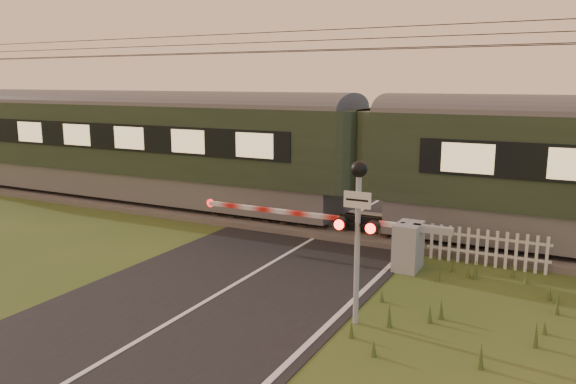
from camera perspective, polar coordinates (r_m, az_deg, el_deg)
The scene contains 8 objects.
ground at distance 12.60m, azimuth -6.82°, elevation -10.18°, with size 160.00×160.00×0.00m, color #344A1C.
road at distance 12.41m, azimuth -7.36°, elevation -10.48°, with size 6.00×140.00×0.03m.
track_bed at distance 18.06m, azimuth 4.81°, elevation -3.30°, with size 140.00×3.40×0.39m.
overhead_wires at distance 17.52m, azimuth 5.12°, elevation 14.92°, with size 120.00×0.62×0.62m.
train at distance 17.27m, azimuth 8.14°, elevation 3.30°, with size 41.91×2.89×3.90m.
boom_gate at distance 14.21m, azimuth 10.90°, elevation -5.00°, with size 7.06×0.91×1.20m.
crossing_signal at distance 10.47m, azimuth 7.12°, elevation -2.19°, with size 0.80×0.34×3.15m.
picket_fence at distance 14.96m, azimuth 19.55°, elevation -5.38°, with size 2.98×0.08×0.94m.
Camera 1 is at (6.65, -9.67, 4.57)m, focal length 35.00 mm.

